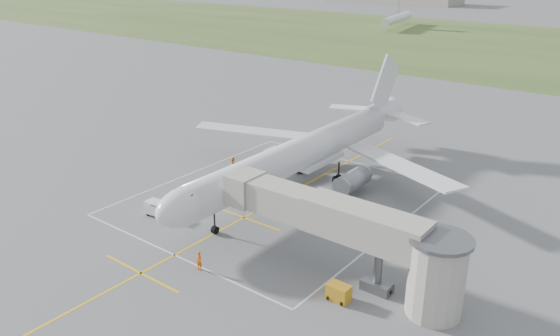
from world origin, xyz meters
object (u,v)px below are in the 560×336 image
Objects in this scene: airliner at (302,153)px; baggage_cart at (157,209)px; gpu_unit at (339,293)px; jet_bridge at (356,233)px; ramp_worker_nose at (199,261)px; ramp_worker_wing at (234,163)px.

baggage_cart is at bearing -115.81° from airliner.
gpu_unit is 0.73× the size of baggage_cart.
ramp_worker_nose is (-11.99, -6.85, -3.85)m from jet_bridge.
airliner is 11.07m from ramp_worker_wing.
jet_bridge reaches higher than gpu_unit.
jet_bridge is 12.46× the size of gpu_unit.
airliner is at bearing 137.81° from jet_bridge.
jet_bridge is 14.33m from ramp_worker_nose.
jet_bridge is (15.72, -14.25, 0.35)m from airliner.
airliner is 26.37× the size of ramp_worker_wing.
ramp_worker_wing is at bearing 153.00° from jet_bridge.
airliner is 2.00× the size of jet_bridge.
ramp_worker_wing is at bearing 92.89° from baggage_cart.
ramp_worker_nose reaches higher than ramp_worker_wing.
jet_bridge is 13.20× the size of ramp_worker_wing.
ramp_worker_wing is at bearing 124.08° from ramp_worker_nose.
jet_bridge is 5.12m from gpu_unit.
baggage_cart reaches higher than gpu_unit.
airliner is 21.71m from ramp_worker_nose.
airliner is 21.22m from jet_bridge.
airliner reaches higher than ramp_worker_wing.
ramp_worker_nose is at bearing -30.00° from baggage_cart.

